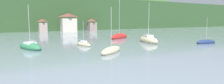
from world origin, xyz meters
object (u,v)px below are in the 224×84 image
object	(u,v)px
sailboat_far_1	(148,40)
sailboat_mid_8	(206,42)
sailboat_far_3	(119,37)
sailboat_far_6	(30,47)
shore_building_westcentral	(43,26)
sailboat_far_0	(84,44)
sailboat_mid_5	(111,51)
shore_building_central	(69,23)
shore_building_eastcentral	(91,25)

from	to	relation	value
sailboat_far_1	sailboat_mid_8	xyz separation A→B (m)	(10.22, -8.36, -0.24)
sailboat_far_3	sailboat_far_6	world-z (taller)	sailboat_far_3
shore_building_westcentral	sailboat_mid_8	world-z (taller)	sailboat_mid_8
sailboat_far_0	sailboat_mid_8	xyz separation A→B (m)	(26.29, -10.30, -0.01)
sailboat_far_1	sailboat_mid_5	bearing A→B (deg)	-49.14
shore_building_westcentral	sailboat_far_3	bearing A→B (deg)	-68.14
shore_building_central	sailboat_far_3	world-z (taller)	sailboat_far_3
sailboat_far_3	shore_building_eastcentral	bearing A→B (deg)	52.49
sailboat_far_0	sailboat_mid_5	distance (m)	10.23
sailboat_far_0	sailboat_far_1	bearing A→B (deg)	68.11
shore_building_central	sailboat_far_6	distance (m)	53.08
sailboat_mid_5	sailboat_far_6	bearing A→B (deg)	-80.40
shore_building_westcentral	sailboat_far_1	world-z (taller)	sailboat_far_1
sailboat_far_0	sailboat_far_1	size ratio (longest dim) A/B	0.55
shore_building_central	sailboat_far_0	bearing A→B (deg)	-102.27
shore_building_central	sailboat_far_6	size ratio (longest dim) A/B	0.95
sailboat_far_1	sailboat_far_6	distance (m)	26.69
sailboat_far_6	sailboat_mid_8	world-z (taller)	sailboat_far_6
sailboat_far_0	shore_building_central	bearing A→B (deg)	152.71
shore_building_central	sailboat_far_1	xyz separation A→B (m)	(5.39, -51.04, -3.55)
shore_building_eastcentral	sailboat_mid_5	world-z (taller)	sailboat_mid_5
sailboat_far_1	sailboat_far_6	xyz separation A→B (m)	(-26.57, 2.51, -0.11)
shore_building_eastcentral	sailboat_far_0	world-z (taller)	shore_building_eastcentral
sailboat_far_0	shore_building_westcentral	bearing A→B (deg)	166.01
sailboat_far_1	sailboat_far_0	bearing A→B (deg)	-85.04
sailboat_far_0	sailboat_mid_5	xyz separation A→B (m)	(1.27, -10.15, 0.01)
shore_building_central	sailboat_far_3	bearing A→B (deg)	-84.05
shore_building_westcentral	sailboat_far_3	size ratio (longest dim) A/B	0.45
sailboat_far_6	sailboat_far_3	bearing A→B (deg)	-89.57
shore_building_central	sailboat_far_6	bearing A→B (deg)	-113.58
shore_building_westcentral	sailboat_far_6	world-z (taller)	sailboat_far_6
sailboat_far_1	shore_building_westcentral	bearing A→B (deg)	-149.72
shore_building_central	sailboat_far_1	bearing A→B (deg)	-83.97
sailboat_far_3	sailboat_far_6	size ratio (longest dim) A/B	1.46
shore_building_westcentral	sailboat_far_6	distance (m)	49.29
shore_building_central	shore_building_eastcentral	xyz separation A→B (m)	(11.56, 0.19, -1.18)
shore_building_eastcentral	sailboat_mid_8	distance (m)	59.79
shore_building_central	sailboat_far_6	xyz separation A→B (m)	(-21.18, -48.54, -3.67)
shore_building_westcentral	sailboat_mid_5	size ratio (longest dim) A/B	0.73
sailboat_far_1	sailboat_mid_8	distance (m)	13.20
sailboat_far_3	sailboat_mid_5	world-z (taller)	sailboat_far_3
shore_building_westcentral	shore_building_eastcentral	bearing A→B (deg)	1.09
shore_building_eastcentral	sailboat_mid_8	bearing A→B (deg)	-86.11
sailboat_far_6	sailboat_far_0	bearing A→B (deg)	-112.88
shore_building_eastcentral	sailboat_far_6	world-z (taller)	sailboat_far_6
sailboat_far_0	sailboat_far_1	xyz separation A→B (m)	(16.07, -1.94, 0.23)
shore_building_westcentral	sailboat_far_6	xyz separation A→B (m)	(-9.62, -48.28, -2.41)
sailboat_far_6	sailboat_mid_5	bearing A→B (deg)	-152.10
sailboat_far_1	sailboat_mid_5	world-z (taller)	sailboat_far_1
sailboat_far_6	sailboat_mid_8	bearing A→B (deg)	-126.22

